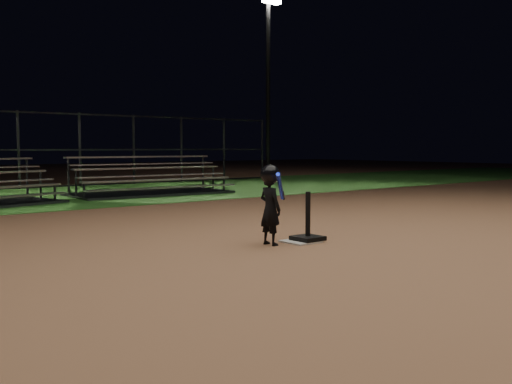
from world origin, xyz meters
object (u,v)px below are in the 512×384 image
home_plate (300,241)px  batting_tee (308,232)px  child_batter (270,202)px  light_pole_right (269,70)px  bleacher_right (151,186)px

home_plate → batting_tee: batting_tee is taller
home_plate → batting_tee: (0.11, -0.04, 0.13)m
child_batter → light_pole_right: light_pole_right is taller
batting_tee → child_batter: size_ratio=0.62×
batting_tee → bleacher_right: (2.21, 8.69, 0.08)m
home_plate → light_pole_right: size_ratio=0.05×
batting_tee → light_pole_right: light_pole_right is taller
home_plate → batting_tee: size_ratio=0.65×
child_batter → light_pole_right: (12.47, 14.84, 4.36)m
child_batter → bleacher_right: 9.00m
batting_tee → child_batter: (-0.58, 0.14, 0.44)m
home_plate → child_batter: size_ratio=0.41×
home_plate → batting_tee: 0.17m
home_plate → light_pole_right: (12.00, 14.94, 4.93)m
light_pole_right → bleacher_right: bearing=-147.0°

